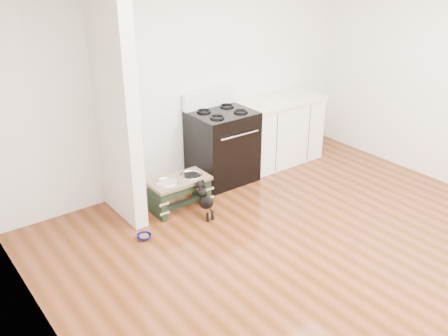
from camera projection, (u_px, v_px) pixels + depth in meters
ground at (334, 263)px, 4.84m from camera, size 5.00×5.00×0.00m
room_shell at (352, 103)px, 4.17m from camera, size 5.00×5.00×5.00m
partition_wall at (115, 100)px, 5.17m from camera, size 0.15×0.80×2.70m
oven_range at (222, 145)px, 6.35m from camera, size 0.76×0.69×1.14m
cabinet_run at (278, 130)px, 6.91m from camera, size 1.24×0.64×0.91m
dog_feeder at (180, 188)px, 5.72m from camera, size 0.69×0.37×0.40m
puppy at (204, 198)px, 5.57m from camera, size 0.12×0.36×0.42m
floor_bowl at (144, 237)px, 5.23m from camera, size 0.18×0.18×0.05m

